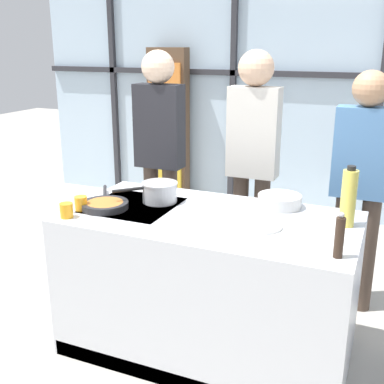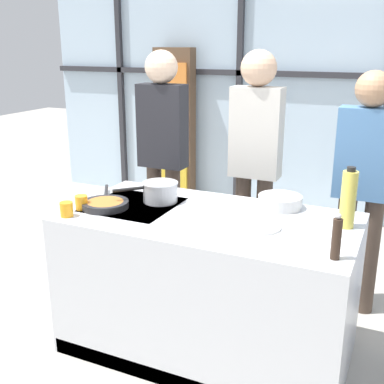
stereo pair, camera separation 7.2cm
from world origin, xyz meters
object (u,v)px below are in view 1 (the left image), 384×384
(oil_bottle, at_px, (349,198))
(juice_glass_far, at_px, (81,203))
(saucepan, at_px, (159,192))
(pepper_grinder, at_px, (339,237))
(spectator_center_left, at_px, (253,153))
(white_plate, at_px, (262,226))
(mixing_bowl, at_px, (280,200))
(spectator_center_right, at_px, (361,177))
(frying_pan, at_px, (105,205))
(spectator_far_left, at_px, (160,146))
(juice_glass_near, at_px, (66,210))

(oil_bottle, distance_m, juice_glass_far, 1.55)
(saucepan, relative_size, oil_bottle, 1.00)
(pepper_grinder, bearing_deg, spectator_center_left, 123.10)
(white_plate, height_order, mixing_bowl, mixing_bowl)
(spectator_center_right, xyz_separation_m, saucepan, (-1.15, -0.75, -0.03))
(spectator_center_left, distance_m, frying_pan, 1.20)
(oil_bottle, bearing_deg, frying_pan, -168.88)
(spectator_center_right, relative_size, saucepan, 4.98)
(spectator_far_left, relative_size, frying_pan, 3.90)
(mixing_bowl, bearing_deg, juice_glass_far, -153.79)
(white_plate, bearing_deg, juice_glass_near, -165.05)
(white_plate, xyz_separation_m, mixing_bowl, (0.01, 0.39, 0.03))
(white_plate, height_order, juice_glass_far, juice_glass_far)
(spectator_far_left, bearing_deg, white_plate, 139.53)
(spectator_center_left, xyz_separation_m, white_plate, (0.33, -0.93, -0.19))
(spectator_far_left, bearing_deg, juice_glass_near, 90.70)
(spectator_center_left, height_order, oil_bottle, spectator_center_left)
(frying_pan, relative_size, mixing_bowl, 1.73)
(spectator_center_right, bearing_deg, spectator_far_left, 0.00)
(spectator_center_right, height_order, pepper_grinder, spectator_center_right)
(mixing_bowl, relative_size, juice_glass_near, 3.11)
(saucepan, bearing_deg, juice_glass_near, -127.72)
(spectator_far_left, height_order, frying_pan, spectator_far_left)
(oil_bottle, bearing_deg, spectator_far_left, 154.53)
(spectator_center_left, relative_size, white_plate, 8.13)
(oil_bottle, relative_size, juice_glass_near, 3.96)
(saucepan, bearing_deg, spectator_center_right, 33.18)
(saucepan, xyz_separation_m, juice_glass_near, (-0.36, -0.47, -0.02))
(spectator_far_left, height_order, spectator_center_left, spectator_center_left)
(spectator_far_left, bearing_deg, saucepan, 116.65)
(spectator_center_left, height_order, juice_glass_near, spectator_center_left)
(spectator_center_left, xyz_separation_m, juice_glass_near, (-0.75, -1.22, -0.16))
(spectator_center_left, distance_m, saucepan, 0.86)
(spectator_far_left, relative_size, pepper_grinder, 7.98)
(mixing_bowl, distance_m, pepper_grinder, 0.75)
(oil_bottle, xyz_separation_m, juice_glass_near, (-1.50, -0.50, -0.12))
(spectator_center_right, xyz_separation_m, juice_glass_far, (-1.52, -1.08, -0.05))
(white_plate, relative_size, juice_glass_near, 2.59)
(spectator_center_left, bearing_deg, frying_pan, 57.29)
(frying_pan, bearing_deg, white_plate, 3.58)
(white_plate, bearing_deg, spectator_far_left, 139.53)
(pepper_grinder, distance_m, juice_glass_near, 1.51)
(white_plate, bearing_deg, saucepan, 165.84)
(saucepan, bearing_deg, white_plate, -14.16)
(juice_glass_near, height_order, juice_glass_far, same)
(spectator_far_left, distance_m, juice_glass_near, 1.23)
(spectator_center_right, bearing_deg, juice_glass_near, 38.90)
(spectator_center_right, relative_size, frying_pan, 3.65)
(frying_pan, bearing_deg, saucepan, 43.81)
(spectator_far_left, relative_size, white_plate, 8.10)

